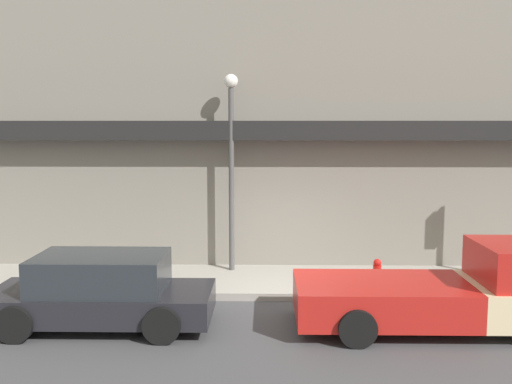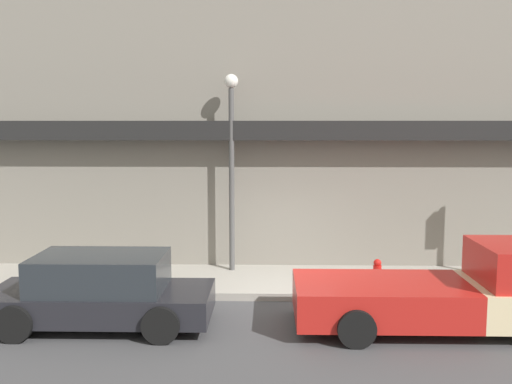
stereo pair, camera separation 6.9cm
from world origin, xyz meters
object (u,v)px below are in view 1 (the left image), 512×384
Objects in this scene: fire_hydrant at (377,271)px; street_lamp at (231,148)px; parked_car at (101,292)px; pickup_truck at (460,291)px.

street_lamp is at bearing 161.39° from fire_hydrant.
street_lamp is at bearing 59.72° from parked_car.
parked_car is 5.23m from street_lamp.
parked_car is 0.86× the size of street_lamp.
fire_hydrant is at bearing -18.61° from street_lamp.
parked_car is at bearing -121.59° from street_lamp.
pickup_truck is 9.47× the size of fire_hydrant.
street_lamp reaches higher than parked_car.
pickup_truck is 1.10× the size of street_lamp.
fire_hydrant is 0.12× the size of street_lamp.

